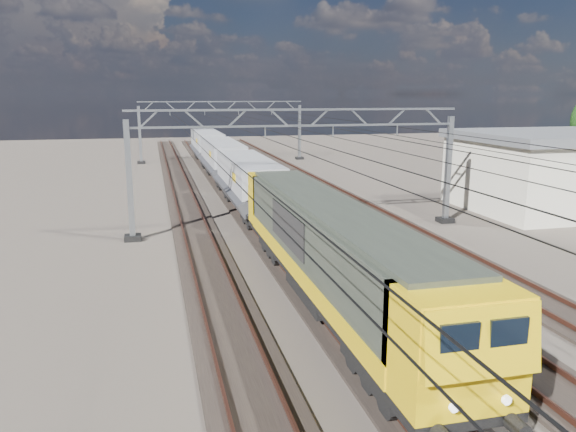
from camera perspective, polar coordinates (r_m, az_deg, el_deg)
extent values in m
plane|color=#2A2620|center=(29.45, 3.13, -3.31)|extent=(160.00, 160.00, 0.00)
cube|color=black|center=(28.35, -8.60, -3.92)|extent=(2.60, 140.00, 0.12)
cube|color=brown|center=(28.26, -10.06, -3.69)|extent=(0.08, 140.00, 0.16)
cube|color=brown|center=(28.37, -7.16, -3.53)|extent=(0.08, 140.00, 0.16)
cube|color=black|center=(28.94, -0.67, -3.45)|extent=(2.60, 140.00, 0.12)
cube|color=brown|center=(28.75, -2.08, -3.23)|extent=(0.08, 140.00, 0.16)
cube|color=brown|center=(29.06, 0.71, -3.05)|extent=(0.08, 140.00, 0.16)
cube|color=black|center=(30.05, 6.79, -2.94)|extent=(2.60, 140.00, 0.12)
cube|color=brown|center=(29.77, 5.49, -2.73)|extent=(0.08, 140.00, 0.16)
cube|color=brown|center=(30.27, 8.07, -2.55)|extent=(0.08, 140.00, 0.16)
cube|color=black|center=(31.64, 13.60, -2.43)|extent=(2.60, 140.00, 0.12)
cube|color=brown|center=(31.28, 12.44, -2.23)|extent=(0.08, 140.00, 0.16)
cube|color=brown|center=(31.93, 14.77, -2.06)|extent=(0.08, 140.00, 0.16)
cube|color=gray|center=(31.51, -15.81, 3.41)|extent=(0.30, 0.30, 6.60)
cube|color=gray|center=(36.14, 15.94, 4.49)|extent=(0.30, 0.30, 6.60)
cube|color=black|center=(32.12, -15.49, -2.14)|extent=(0.90, 0.90, 0.30)
cube|color=black|center=(36.67, 15.65, -0.39)|extent=(0.90, 0.90, 0.30)
cube|color=gray|center=(32.23, 1.20, 10.76)|extent=(19.30, 0.18, 0.12)
cube|color=gray|center=(32.27, 1.19, 9.16)|extent=(19.30, 0.18, 0.12)
cube|color=gray|center=(31.18, -13.96, 9.53)|extent=(1.03, 0.10, 0.94)
cube|color=gray|center=(31.26, -9.54, 9.72)|extent=(1.03, 0.10, 0.94)
cube|color=gray|center=(31.53, -5.17, 9.86)|extent=(1.03, 0.10, 0.94)
cube|color=gray|center=(31.96, -0.90, 9.94)|extent=(1.03, 0.10, 0.94)
cube|color=gray|center=(32.57, 3.24, 9.97)|extent=(1.03, 0.10, 0.94)
cube|color=gray|center=(33.33, 7.22, 9.94)|extent=(1.03, 0.10, 0.94)
cube|color=gray|center=(34.25, 10.99, 9.88)|extent=(1.03, 0.10, 0.94)
cube|color=gray|center=(35.29, 14.55, 9.78)|extent=(1.03, 0.10, 0.94)
cube|color=gray|center=(31.30, -9.61, 8.30)|extent=(0.06, 0.06, 0.65)
cube|color=gray|center=(31.84, -2.33, 8.53)|extent=(0.06, 0.06, 0.65)
cube|color=gray|center=(32.85, 4.60, 8.61)|extent=(0.06, 0.06, 0.65)
cube|color=gray|center=(34.31, 11.03, 8.58)|extent=(0.06, 0.06, 0.65)
cube|color=gray|center=(67.32, -14.82, 7.95)|extent=(0.30, 0.30, 6.60)
cube|color=gray|center=(69.60, 1.18, 8.48)|extent=(0.30, 0.30, 6.60)
cube|color=black|center=(67.61, -14.67, 5.29)|extent=(0.90, 0.90, 0.30)
cube|color=black|center=(69.88, 1.17, 5.90)|extent=(0.90, 0.90, 0.30)
cube|color=gray|center=(67.66, -6.77, 11.47)|extent=(19.30, 0.18, 0.12)
cube|color=gray|center=(67.68, -6.75, 10.71)|extent=(19.30, 0.18, 0.12)
cube|color=gray|center=(67.16, -13.94, 10.81)|extent=(1.03, 0.10, 0.94)
cube|color=gray|center=(67.20, -11.88, 10.91)|extent=(1.03, 0.10, 0.94)
cube|color=gray|center=(67.33, -9.83, 10.99)|extent=(1.03, 0.10, 0.94)
cube|color=gray|center=(67.53, -7.78, 11.06)|extent=(1.03, 0.10, 0.94)
cube|color=gray|center=(67.82, -5.75, 11.11)|extent=(1.03, 0.10, 0.94)
cube|color=gray|center=(68.19, -3.73, 11.15)|extent=(1.03, 0.10, 0.94)
cube|color=gray|center=(68.64, -1.74, 11.18)|extent=(1.03, 0.10, 0.94)
cube|color=gray|center=(69.17, 0.22, 11.19)|extent=(1.03, 0.10, 0.94)
cube|color=gray|center=(67.22, -11.91, 10.24)|extent=(0.06, 0.06, 0.65)
cube|color=gray|center=(67.47, -8.46, 10.38)|extent=(0.06, 0.06, 0.65)
cube|color=gray|center=(67.96, -5.04, 10.47)|extent=(0.06, 0.06, 0.65)
cube|color=gray|center=(68.67, -1.69, 10.53)|extent=(0.06, 0.06, 0.65)
cylinder|color=black|center=(35.30, -10.07, 8.19)|extent=(0.03, 140.00, 0.03)
cylinder|color=black|center=(35.27, -10.10, 9.00)|extent=(0.03, 140.00, 0.03)
cylinder|color=black|center=(35.78, -3.60, 8.40)|extent=(0.03, 140.00, 0.03)
cylinder|color=black|center=(35.75, -3.61, 9.20)|extent=(0.03, 140.00, 0.03)
cylinder|color=black|center=(36.69, 2.63, 8.51)|extent=(0.03, 140.00, 0.03)
cylinder|color=black|center=(36.66, 2.64, 9.29)|extent=(0.03, 140.00, 0.03)
cylinder|color=black|center=(38.00, 8.49, 8.52)|extent=(0.03, 140.00, 0.03)
cylinder|color=black|center=(37.97, 8.52, 9.27)|extent=(0.03, 140.00, 0.03)
cube|color=black|center=(15.93, 11.38, -14.66)|extent=(2.20, 3.60, 0.60)
cube|color=black|center=(27.48, -0.04, -2.80)|extent=(2.20, 3.60, 0.60)
cube|color=black|center=(21.38, 4.07, -6.22)|extent=(2.65, 20.00, 0.25)
cube|color=black|center=(21.50, 4.06, -7.18)|extent=(2.20, 4.50, 0.75)
cube|color=#2C3229|center=(20.97, 4.13, -2.54)|extent=(2.65, 17.00, 2.60)
cube|color=#E5BA0C|center=(20.89, 0.56, -5.42)|extent=(0.04, 17.00, 0.60)
cube|color=#E5BA0C|center=(21.68, 7.49, -4.86)|extent=(0.04, 17.00, 0.60)
cube|color=black|center=(21.46, -0.11, -1.20)|extent=(0.05, 5.00, 1.40)
cube|color=black|center=(22.24, 6.69, -0.80)|extent=(0.05, 5.00, 1.40)
cube|color=#2C3229|center=(20.66, 4.19, 1.14)|extent=(2.25, 18.00, 0.15)
cube|color=#E5BA0C|center=(13.09, 16.60, -12.38)|extent=(2.65, 1.80, 2.60)
cube|color=#E5BA0C|center=(12.16, 19.02, -11.94)|extent=(2.60, 0.46, 1.52)
cube|color=black|center=(11.77, 17.01, -12.10)|extent=(0.85, 0.08, 0.75)
cube|color=black|center=(12.34, 21.50, -11.27)|extent=(0.85, 0.08, 0.75)
cylinder|color=black|center=(13.29, 22.30, -19.25)|extent=(0.36, 0.50, 0.36)
cylinder|color=white|center=(12.34, 16.49, -18.17)|extent=(0.20, 0.08, 0.20)
cylinder|color=white|center=(12.93, 21.32, -17.03)|extent=(0.20, 0.08, 0.20)
cube|color=#E5BA0C|center=(29.56, -1.23, 1.84)|extent=(2.65, 1.80, 2.60)
cube|color=#E5BA0C|center=(30.39, -1.62, 3.09)|extent=(2.60, 0.46, 1.52)
cube|color=black|center=(30.36, -2.68, 3.26)|extent=(0.85, 0.08, 0.75)
cube|color=black|center=(30.59, -0.65, 3.34)|extent=(0.85, 0.08, 0.75)
cylinder|color=black|center=(30.83, -3.24, -0.39)|extent=(0.36, 0.50, 0.36)
cylinder|color=black|center=(31.17, -0.17, -0.23)|extent=(0.36, 0.50, 0.36)
cylinder|color=white|center=(30.65, -2.76, 0.68)|extent=(0.20, 0.08, 0.20)
cylinder|color=white|center=(30.90, -0.57, 0.79)|extent=(0.20, 0.08, 0.20)
cube|color=black|center=(33.86, -2.71, 0.02)|extent=(2.20, 2.60, 0.55)
cube|color=black|center=(42.57, -5.02, 2.52)|extent=(2.20, 2.60, 0.55)
cube|color=black|center=(38.13, -4.00, 1.94)|extent=(2.40, 13.00, 0.20)
cube|color=gray|center=(37.86, -4.04, 4.50)|extent=(2.80, 12.00, 1.80)
cube|color=#414248|center=(37.91, -5.43, 2.57)|extent=(1.48, 12.00, 1.36)
cube|color=#414248|center=(38.22, -2.61, 2.70)|extent=(1.48, 12.00, 1.36)
cube|color=#E5BA0C|center=(34.70, -5.52, 3.93)|extent=(0.04, 1.20, 0.50)
cube|color=black|center=(47.65, -5.97, 3.54)|extent=(2.20, 2.60, 0.55)
cube|color=black|center=(56.50, -7.21, 4.87)|extent=(2.20, 2.60, 0.55)
cube|color=black|center=(52.02, -6.65, 4.66)|extent=(2.40, 13.00, 0.20)
cube|color=gray|center=(51.83, -6.70, 6.54)|extent=(2.80, 12.00, 1.80)
cube|color=#414248|center=(51.86, -7.71, 5.13)|extent=(1.48, 12.00, 1.36)
cube|color=#414248|center=(52.09, -5.62, 5.21)|extent=(1.48, 12.00, 1.36)
cube|color=#E5BA0C|center=(48.69, -7.93, 6.26)|extent=(0.04, 1.20, 0.50)
cube|color=black|center=(61.63, -7.76, 5.47)|extent=(2.20, 2.60, 0.55)
cube|color=black|center=(70.54, -8.54, 6.29)|extent=(2.20, 2.60, 0.55)
cube|color=black|center=(66.05, -8.19, 6.22)|extent=(2.40, 13.00, 0.20)
cube|color=gray|center=(65.89, -8.23, 7.71)|extent=(2.80, 12.00, 1.80)
cube|color=#414248|center=(65.92, -9.02, 6.59)|extent=(1.48, 12.00, 1.36)
cube|color=#414248|center=(66.10, -7.37, 6.66)|extent=(1.48, 12.00, 1.36)
cube|color=#E5BA0C|center=(62.78, -9.27, 7.54)|extent=(0.04, 1.20, 0.50)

